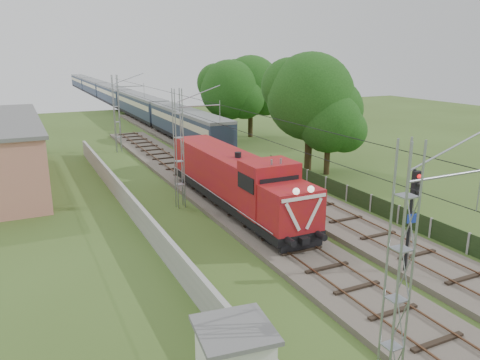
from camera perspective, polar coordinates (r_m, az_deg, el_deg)
ground at (r=23.63m, az=9.56°, el=-10.61°), size 140.00×140.00×0.00m
track_main at (r=29.05m, az=1.60°, el=-4.94°), size 4.20×70.00×0.45m
track_side at (r=42.33m, az=-0.47°, el=1.61°), size 4.20×80.00×0.45m
catenary at (r=31.33m, az=-7.39°, el=3.81°), size 3.31×70.00×8.00m
boundary_wall at (r=31.27m, az=-13.36°, el=-2.76°), size 0.25×40.00×1.50m
fence at (r=30.39m, az=18.77°, el=-4.02°), size 0.12×32.00×1.20m
locomotive at (r=30.67m, az=-0.62°, el=0.11°), size 2.90×16.58×4.21m
coach_rake at (r=94.58m, az=-15.24°, el=10.09°), size 2.82×105.57×3.26m
signal_post at (r=22.56m, az=20.32°, el=-2.83°), size 0.58×0.45×5.22m
tree_a at (r=41.34m, az=8.70°, el=9.89°), size 7.95×7.57×10.31m
tree_b at (r=40.37m, az=10.87°, el=6.99°), size 5.64×5.38×7.32m
tree_c at (r=55.67m, az=-1.18°, el=10.86°), size 7.26×6.91×9.41m
tree_d at (r=57.84m, az=1.39°, el=11.33°), size 7.63×7.27×9.89m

